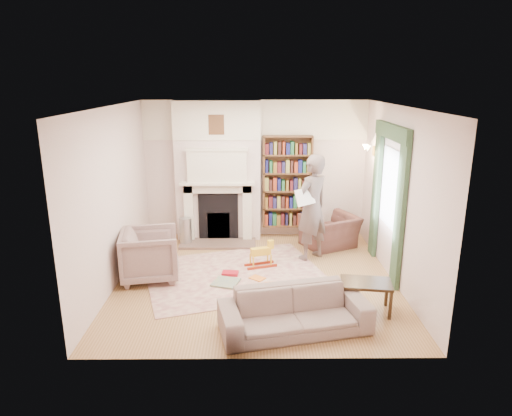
{
  "coord_description": "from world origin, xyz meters",
  "views": [
    {
      "loc": [
        -0.05,
        -6.96,
        3.2
      ],
      "look_at": [
        0.0,
        0.25,
        1.15
      ],
      "focal_mm": 32.0,
      "sensor_mm": 36.0,
      "label": 1
    }
  ],
  "objects_px": {
    "bookcase": "(287,182)",
    "paraffin_heater": "(186,231)",
    "sofa": "(295,311)",
    "coffee_table": "(365,296)",
    "man_reading": "(312,208)",
    "armchair_reading": "(330,231)",
    "rocking_horse": "(261,254)",
    "armchair_left": "(150,255)"
  },
  "relations": [
    {
      "from": "bookcase",
      "to": "armchair_left",
      "type": "distance_m",
      "value": 3.26
    },
    {
      "from": "bookcase",
      "to": "sofa",
      "type": "relative_size",
      "value": 0.95
    },
    {
      "from": "bookcase",
      "to": "man_reading",
      "type": "xyz_separation_m",
      "value": [
        0.36,
        -1.22,
        -0.21
      ]
    },
    {
      "from": "rocking_horse",
      "to": "paraffin_heater",
      "type": "bearing_deg",
      "value": 124.0
    },
    {
      "from": "coffee_table",
      "to": "armchair_reading",
      "type": "bearing_deg",
      "value": 100.25
    },
    {
      "from": "armchair_reading",
      "to": "sofa",
      "type": "bearing_deg",
      "value": 47.36
    },
    {
      "from": "bookcase",
      "to": "coffee_table",
      "type": "bearing_deg",
      "value": -74.52
    },
    {
      "from": "armchair_left",
      "to": "paraffin_heater",
      "type": "distance_m",
      "value": 1.65
    },
    {
      "from": "armchair_reading",
      "to": "man_reading",
      "type": "bearing_deg",
      "value": 27.71
    },
    {
      "from": "sofa",
      "to": "coffee_table",
      "type": "relative_size",
      "value": 2.77
    },
    {
      "from": "man_reading",
      "to": "rocking_horse",
      "type": "height_order",
      "value": "man_reading"
    },
    {
      "from": "coffee_table",
      "to": "man_reading",
      "type": "bearing_deg",
      "value": 113.38
    },
    {
      "from": "bookcase",
      "to": "paraffin_heater",
      "type": "xyz_separation_m",
      "value": [
        -2.04,
        -0.48,
        -0.9
      ]
    },
    {
      "from": "man_reading",
      "to": "coffee_table",
      "type": "bearing_deg",
      "value": 65.5
    },
    {
      "from": "armchair_reading",
      "to": "rocking_horse",
      "type": "distance_m",
      "value": 1.71
    },
    {
      "from": "bookcase",
      "to": "armchair_reading",
      "type": "height_order",
      "value": "bookcase"
    },
    {
      "from": "armchair_left",
      "to": "paraffin_heater",
      "type": "bearing_deg",
      "value": -22.92
    },
    {
      "from": "bookcase",
      "to": "coffee_table",
      "type": "relative_size",
      "value": 2.64
    },
    {
      "from": "bookcase",
      "to": "coffee_table",
      "type": "xyz_separation_m",
      "value": [
        0.89,
        -3.22,
        -0.95
      ]
    },
    {
      "from": "coffee_table",
      "to": "rocking_horse",
      "type": "bearing_deg",
      "value": 141.02
    },
    {
      "from": "bookcase",
      "to": "paraffin_heater",
      "type": "height_order",
      "value": "bookcase"
    },
    {
      "from": "armchair_reading",
      "to": "sofa",
      "type": "distance_m",
      "value": 3.27
    },
    {
      "from": "armchair_reading",
      "to": "rocking_horse",
      "type": "height_order",
      "value": "armchair_reading"
    },
    {
      "from": "rocking_horse",
      "to": "man_reading",
      "type": "bearing_deg",
      "value": 6.05
    },
    {
      "from": "sofa",
      "to": "rocking_horse",
      "type": "distance_m",
      "value": 2.15
    },
    {
      "from": "bookcase",
      "to": "rocking_horse",
      "type": "height_order",
      "value": "bookcase"
    },
    {
      "from": "man_reading",
      "to": "coffee_table",
      "type": "height_order",
      "value": "man_reading"
    },
    {
      "from": "man_reading",
      "to": "coffee_table",
      "type": "xyz_separation_m",
      "value": [
        0.53,
        -1.99,
        -0.74
      ]
    },
    {
      "from": "rocking_horse",
      "to": "armchair_left",
      "type": "bearing_deg",
      "value": 175.9
    },
    {
      "from": "man_reading",
      "to": "coffee_table",
      "type": "distance_m",
      "value": 2.19
    },
    {
      "from": "man_reading",
      "to": "bookcase",
      "type": "bearing_deg",
      "value": -113.23
    },
    {
      "from": "coffee_table",
      "to": "rocking_horse",
      "type": "relative_size",
      "value": 1.29
    },
    {
      "from": "sofa",
      "to": "man_reading",
      "type": "relative_size",
      "value": 1.0
    },
    {
      "from": "armchair_left",
      "to": "man_reading",
      "type": "relative_size",
      "value": 0.47
    },
    {
      "from": "paraffin_heater",
      "to": "sofa",
      "type": "bearing_deg",
      "value": -60.09
    },
    {
      "from": "armchair_left",
      "to": "sofa",
      "type": "distance_m",
      "value": 2.79
    },
    {
      "from": "sofa",
      "to": "rocking_horse",
      "type": "bearing_deg",
      "value": 88.36
    },
    {
      "from": "coffee_table",
      "to": "paraffin_heater",
      "type": "height_order",
      "value": "paraffin_heater"
    },
    {
      "from": "paraffin_heater",
      "to": "bookcase",
      "type": "bearing_deg",
      "value": 13.18
    },
    {
      "from": "sofa",
      "to": "rocking_horse",
      "type": "xyz_separation_m",
      "value": [
        -0.41,
        2.11,
        -0.04
      ]
    },
    {
      "from": "man_reading",
      "to": "rocking_horse",
      "type": "relative_size",
      "value": 3.56
    },
    {
      "from": "sofa",
      "to": "paraffin_heater",
      "type": "xyz_separation_m",
      "value": [
        -1.88,
        3.27,
        -0.01
      ]
    }
  ]
}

